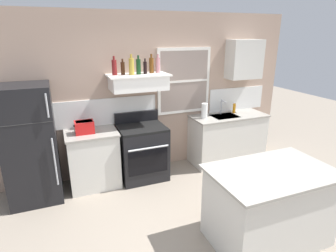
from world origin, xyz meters
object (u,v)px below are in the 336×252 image
object	(u,v)px
bottle_brown_stout	(123,68)
bottle_dark_green_wine	(138,66)
toaster	(84,127)
bottle_balsamic_dark	(145,67)
bottle_red_label_wine	(114,67)
bottle_amber_wine	(151,65)
paper_towel_roll	(204,111)
dish_soap_bottle	(234,108)
stove_range	(142,152)
refrigerator	(30,145)
bottle_champagne_gold_foil	(131,66)
bottle_rose_pink	(158,65)
kitchen_island	(269,206)

from	to	relation	value
bottle_brown_stout	bottle_dark_green_wine	xyz separation A→B (m)	(0.23, -0.06, 0.02)
toaster	bottle_balsamic_dark	distance (m)	1.31
bottle_red_label_wine	bottle_amber_wine	distance (m)	0.60
bottle_red_label_wine	bottle_brown_stout	distance (m)	0.13
paper_towel_roll	bottle_amber_wine	bearing A→B (deg)	172.87
bottle_red_label_wine	dish_soap_bottle	bearing A→B (deg)	-0.07
stove_range	bottle_brown_stout	world-z (taller)	bottle_brown_stout
bottle_red_label_wine	paper_towel_roll	world-z (taller)	bottle_red_label_wine
bottle_amber_wine	dish_soap_bottle	xyz separation A→B (m)	(1.64, -0.02, -0.87)
bottle_red_label_wine	refrigerator	bearing A→B (deg)	-172.81
bottle_red_label_wine	dish_soap_bottle	world-z (taller)	bottle_red_label_wine
bottle_champagne_gold_foil	bottle_dark_green_wine	bearing A→B (deg)	8.43
bottle_red_label_wine	bottle_rose_pink	distance (m)	0.71
toaster	bottle_dark_green_wine	xyz separation A→B (m)	(0.90, 0.06, 0.86)
bottle_amber_wine	bottle_balsamic_dark	bearing A→B (deg)	-153.55
toaster	bottle_brown_stout	xyz separation A→B (m)	(0.66, 0.12, 0.84)
bottle_brown_stout	kitchen_island	bearing A→B (deg)	-62.16
stove_range	dish_soap_bottle	bearing A→B (deg)	4.18
toaster	stove_range	xyz separation A→B (m)	(0.89, -0.02, -0.54)
bottle_balsamic_dark	stove_range	bearing A→B (deg)	-141.77
bottle_balsamic_dark	dish_soap_bottle	bearing A→B (deg)	1.46
bottle_red_label_wine	bottle_dark_green_wine	distance (m)	0.37
toaster	bottle_amber_wine	xyz separation A→B (m)	(1.13, 0.13, 0.86)
bottle_brown_stout	bottle_dark_green_wine	bearing A→B (deg)	-13.59
refrigerator	bottle_champagne_gold_foil	bearing A→B (deg)	3.35
kitchen_island	toaster	bearing A→B (deg)	131.43
stove_range	kitchen_island	bearing A→B (deg)	-65.66
bottle_red_label_wine	bottle_champagne_gold_foil	xyz separation A→B (m)	(0.25, -0.07, 0.01)
kitchen_island	bottle_amber_wine	bearing A→B (deg)	107.16
toaster	bottle_champagne_gold_foil	bearing A→B (deg)	3.28
bottle_red_label_wine	paper_towel_roll	xyz separation A→B (m)	(1.54, -0.10, -0.82)
bottle_dark_green_wine	bottle_amber_wine	distance (m)	0.25
bottle_balsamic_dark	paper_towel_roll	bearing A→B (deg)	-2.96
bottle_champagne_gold_foil	bottle_balsamic_dark	size ratio (longest dim) A/B	1.31
refrigerator	bottle_dark_green_wine	bearing A→B (deg)	3.71
bottle_champagne_gold_foil	kitchen_island	bearing A→B (deg)	-63.90
bottle_rose_pink	bottle_champagne_gold_foil	bearing A→B (deg)	-170.98
kitchen_island	refrigerator	bearing A→B (deg)	142.08
bottle_red_label_wine	bottle_amber_wine	bearing A→B (deg)	1.40
bottle_dark_green_wine	kitchen_island	xyz separation A→B (m)	(0.91, -2.11, -1.41)
refrigerator	toaster	bearing A→B (deg)	3.42
stove_range	bottle_brown_stout	bearing A→B (deg)	148.19
toaster	paper_towel_roll	xyz separation A→B (m)	(2.07, 0.01, 0.04)
bottle_red_label_wine	stove_range	bearing A→B (deg)	-21.40
bottle_red_label_wine	bottle_amber_wine	world-z (taller)	bottle_amber_wine
bottle_champagne_gold_foil	bottle_rose_pink	xyz separation A→B (m)	(0.46, 0.07, -0.01)
bottle_champagne_gold_foil	toaster	bearing A→B (deg)	-176.72
dish_soap_bottle	toaster	bearing A→B (deg)	-177.63
toaster	stove_range	bearing A→B (deg)	-1.45
bottle_balsamic_dark	bottle_rose_pink	xyz separation A→B (m)	(0.23, 0.05, 0.02)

